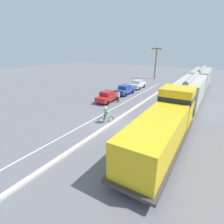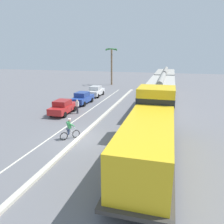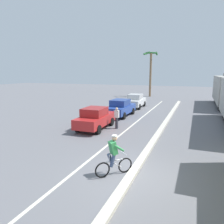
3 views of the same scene
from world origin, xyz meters
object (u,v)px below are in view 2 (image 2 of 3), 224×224
object	(u,v)px
hopper_car_lead	(161,94)
cyclist	(69,129)
parked_car_blue	(82,98)
pedestrian_by_cars	(77,106)
parked_car_red	(63,107)
locomotive	(151,132)
parked_car_white	(96,91)
palm_tree_near	(112,58)
hopper_car_middle	(165,81)

from	to	relation	value
hopper_car_lead	cyclist	size ratio (longest dim) A/B	6.18
hopper_car_lead	cyclist	world-z (taller)	hopper_car_lead
parked_car_blue	pedestrian_by_cars	distance (m)	4.78
hopper_car_lead	pedestrian_by_cars	size ratio (longest dim) A/B	6.54
parked_car_red	cyclist	distance (m)	7.66
locomotive	cyclist	distance (m)	6.83
parked_car_blue	parked_car_white	xyz separation A→B (m)	(-0.03, 5.48, 0.00)
palm_tree_near	pedestrian_by_cars	size ratio (longest dim) A/B	4.77
parked_car_blue	parked_car_red	bearing A→B (deg)	-92.20
locomotive	parked_car_red	size ratio (longest dim) A/B	2.74
hopper_car_lead	palm_tree_near	size ratio (longest dim) A/B	1.37
cyclist	palm_tree_near	xyz separation A→B (m)	(-4.61, 29.85, 4.67)
parked_car_blue	palm_tree_near	world-z (taller)	palm_tree_near
hopper_car_middle	palm_tree_near	bearing A→B (deg)	145.79
cyclist	pedestrian_by_cars	size ratio (longest dim) A/B	1.06
locomotive	parked_car_blue	bearing A→B (deg)	127.95
parked_car_blue	palm_tree_near	bearing A→B (deg)	92.65
hopper_car_middle	pedestrian_by_cars	distance (m)	17.64
parked_car_white	pedestrian_by_cars	distance (m)	10.17
parked_car_white	locomotive	bearing A→B (deg)	-61.03
locomotive	parked_car_white	xyz separation A→B (m)	(-10.39, 18.77, -0.98)
parked_car_white	cyclist	xyz separation A→B (m)	(3.81, -17.25, 0.00)
hopper_car_lead	parked_car_red	bearing A→B (deg)	-158.83
parked_car_blue	cyclist	xyz separation A→B (m)	(3.78, -11.77, 0.00)
locomotive	palm_tree_near	bearing A→B (deg)	109.65
palm_tree_near	parked_car_white	bearing A→B (deg)	-86.33
parked_car_red	hopper_car_middle	bearing A→B (deg)	56.05
hopper_car_lead	parked_car_white	distance (m)	12.38
parked_car_blue	parked_car_white	size ratio (longest dim) A/B	1.01
hopper_car_lead	parked_car_red	world-z (taller)	hopper_car_lead
parked_car_blue	palm_tree_near	size ratio (longest dim) A/B	0.55
hopper_car_middle	palm_tree_near	world-z (taller)	palm_tree_near
hopper_car_lead	parked_car_white	xyz separation A→B (m)	(-10.39, 6.61, -1.26)
parked_car_white	pedestrian_by_cars	bearing A→B (deg)	-82.59
palm_tree_near	pedestrian_by_cars	world-z (taller)	palm_tree_near
parked_car_white	cyclist	bearing A→B (deg)	-77.56
locomotive	hopper_car_middle	xyz separation A→B (m)	(0.00, 23.76, 0.28)
parked_car_blue	cyclist	distance (m)	12.36
hopper_car_middle	palm_tree_near	size ratio (longest dim) A/B	1.37
parked_car_red	pedestrian_by_cars	size ratio (longest dim) A/B	2.61
parked_car_white	palm_tree_near	world-z (taller)	palm_tree_near
pedestrian_by_cars	locomotive	bearing A→B (deg)	-43.72
parked_car_red	pedestrian_by_cars	xyz separation A→B (m)	(1.48, 0.62, 0.03)
hopper_car_middle	parked_car_red	size ratio (longest dim) A/B	2.50
palm_tree_near	parked_car_blue	bearing A→B (deg)	-87.35
hopper_car_middle	parked_car_blue	xyz separation A→B (m)	(-10.36, -10.47, -1.26)
parked_car_red	palm_tree_near	distance (m)	23.78
hopper_car_middle	pedestrian_by_cars	bearing A→B (deg)	-121.06
locomotive	pedestrian_by_cars	bearing A→B (deg)	136.28
parked_car_red	cyclist	bearing A→B (deg)	-58.71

